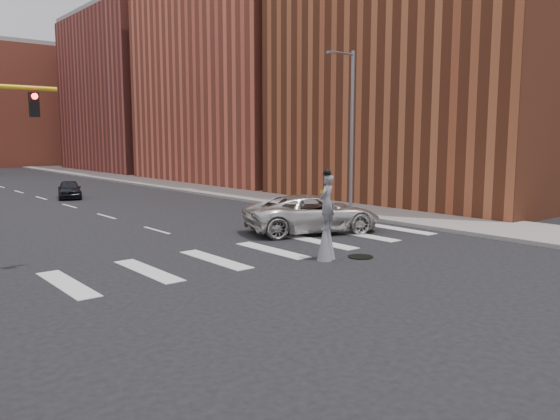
# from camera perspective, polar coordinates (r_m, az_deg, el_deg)

# --- Properties ---
(ground_plane) EXTENTS (160.00, 160.00, 0.00)m
(ground_plane) POSITION_cam_1_polar(r_m,az_deg,el_deg) (19.43, -2.02, -5.19)
(ground_plane) COLOR black
(ground_plane) RESTS_ON ground
(sidewalk_right) EXTENTS (5.00, 90.00, 0.18)m
(sidewalk_right) POSITION_cam_1_polar(r_m,az_deg,el_deg) (46.89, -8.50, 2.30)
(sidewalk_right) COLOR gray
(sidewalk_right) RESTS_ON ground
(manhole) EXTENTS (0.90, 0.90, 0.04)m
(manhole) POSITION_cam_1_polar(r_m,az_deg,el_deg) (19.98, 8.39, -4.86)
(manhole) COLOR black
(manhole) RESTS_ON ground
(building_near) EXTENTS (16.00, 20.00, 22.00)m
(building_near) POSITION_cam_1_polar(r_m,az_deg,el_deg) (41.23, 16.49, 16.59)
(building_near) COLOR brown
(building_near) RESTS_ON ground
(building_mid) EXTENTS (16.00, 22.00, 24.00)m
(building_mid) POSITION_cam_1_polar(r_m,az_deg,el_deg) (56.68, -2.91, 15.32)
(building_mid) COLOR #BF543C
(building_mid) RESTS_ON ground
(building_far) EXTENTS (16.00, 22.00, 20.00)m
(building_far) POSITION_cam_1_polar(r_m,az_deg,el_deg) (76.97, -13.83, 11.55)
(building_far) COLOR brown
(building_far) RESTS_ON ground
(streetlight) EXTENTS (2.05, 0.20, 9.00)m
(streetlight) POSITION_cam_1_polar(r_m,az_deg,el_deg) (30.76, 7.40, 8.61)
(streetlight) COLOR slate
(streetlight) RESTS_ON ground
(stilt_performer) EXTENTS (0.83, 0.69, 3.22)m
(stilt_performer) POSITION_cam_1_polar(r_m,az_deg,el_deg) (19.20, 4.89, -1.29)
(stilt_performer) COLOR #321F14
(stilt_performer) RESTS_ON ground
(suv_crossing) EXTENTS (6.80, 4.77, 1.72)m
(suv_crossing) POSITION_cam_1_polar(r_m,az_deg,el_deg) (24.89, 3.43, -0.38)
(suv_crossing) COLOR beige
(suv_crossing) RESTS_ON ground
(car_near) EXTENTS (2.54, 4.07, 1.29)m
(car_near) POSITION_cam_1_polar(r_m,az_deg,el_deg) (41.89, -21.13, 2.03)
(car_near) COLOR black
(car_near) RESTS_ON ground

